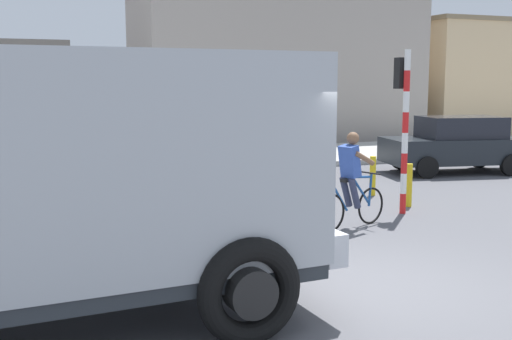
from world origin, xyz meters
name	(u,v)px	position (x,y,z in m)	size (l,w,h in m)	color
ground_plane	(368,286)	(0.00, 0.00, 0.00)	(120.00, 120.00, 0.00)	#56565B
sidewalk_far	(154,162)	(0.00, 12.64, 0.08)	(80.00, 5.00, 0.16)	#ADADA8
truck_foreground	(60,172)	(-3.72, 0.03, 1.67)	(5.56, 3.08, 2.90)	#B2B7BC
cyclist	(352,180)	(1.39, 2.87, 0.86)	(1.66, 0.68, 1.72)	black
traffic_light_pole	(404,109)	(3.00, 3.68, 2.07)	(0.24, 0.43, 3.20)	red
car_red_near	(457,144)	(7.62, 7.75, 0.82)	(4.25, 2.43, 1.60)	#1E2328
bollard_near	(409,185)	(3.50, 4.14, 0.45)	(0.14, 0.14, 0.90)	gold
bollard_far	(373,176)	(3.50, 5.54, 0.45)	(0.14, 0.14, 0.90)	gold
building_mid_block	(277,68)	(6.70, 18.47, 3.15)	(12.16, 5.24, 6.29)	#9E9389
building_corner_right	(488,78)	(19.05, 19.50, 2.73)	(10.77, 6.66, 5.46)	#D1B284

